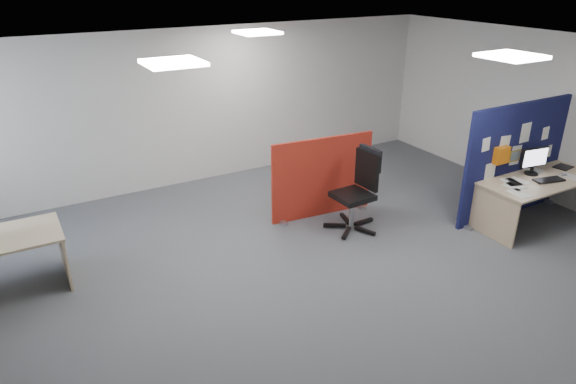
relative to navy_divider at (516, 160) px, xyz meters
name	(u,v)px	position (x,y,z in m)	size (l,w,h in m)	color
floor	(312,262)	(-3.47, 0.27, -0.90)	(9.00, 9.00, 0.00)	#525459
ceiling	(317,55)	(-3.47, 0.27, 1.80)	(9.00, 7.00, 0.02)	white
wall_back	(208,106)	(-3.47, 3.77, 0.45)	(9.00, 0.02, 2.70)	silver
wall_right	(549,118)	(1.03, 0.27, 0.45)	(0.02, 7.00, 2.70)	silver
ceiling_lights	(311,48)	(-3.13, 0.94, 1.77)	(4.10, 4.10, 0.04)	white
navy_divider	(516,160)	(0.00, 0.00, 0.00)	(2.18, 0.30, 1.80)	#0F1539
main_desk	(537,187)	(0.11, -0.35, -0.33)	(2.00, 0.89, 0.73)	tan
monitor_main	(534,160)	(0.11, -0.22, 0.06)	(0.48, 0.20, 0.42)	black
keyboard	(549,180)	(0.11, -0.52, -0.16)	(0.45, 0.18, 0.03)	black
mouse	(563,175)	(0.47, -0.50, -0.16)	(0.10, 0.06, 0.03)	#9A999F
paper_tray	(563,167)	(0.79, -0.29, -0.16)	(0.28, 0.22, 0.01)	black
red_divider	(322,178)	(-2.57, 1.44, -0.28)	(1.69, 0.30, 1.27)	maroon
office_chair	(360,185)	(-2.33, 0.81, -0.21)	(0.78, 0.80, 1.21)	black
desk_papers	(528,181)	(-0.17, -0.38, -0.17)	(1.44, 0.80, 0.00)	white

